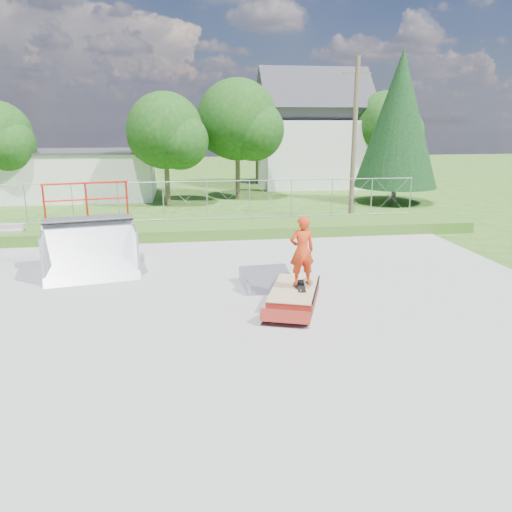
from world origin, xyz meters
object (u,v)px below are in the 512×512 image
at_px(grind_box, 294,294).
at_px(flat_bank_ramp, 268,280).
at_px(quarter_pipe, 89,232).
at_px(skater, 302,253).

xyz_separation_m(grind_box, flat_bank_ramp, (-0.55, 1.25, 0.04)).
xyz_separation_m(quarter_pipe, flat_bank_ramp, (5.57, -2.16, -1.24)).
height_order(quarter_pipe, skater, quarter_pipe).
relative_size(grind_box, flat_bank_ramp, 1.74).
relative_size(grind_box, quarter_pipe, 0.96).
bearing_deg(quarter_pipe, grind_box, -39.45).
bearing_deg(flat_bank_ramp, quarter_pipe, 154.58).
xyz_separation_m(flat_bank_ramp, skater, (0.73, -1.30, 1.17)).
bearing_deg(skater, flat_bank_ramp, -65.95).
bearing_deg(grind_box, quarter_pipe, 170.46).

